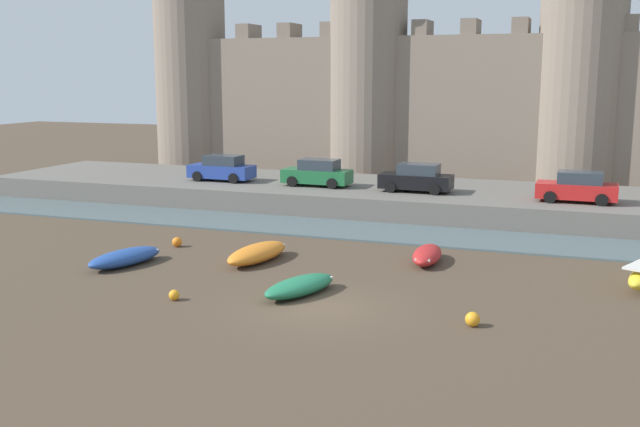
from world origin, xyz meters
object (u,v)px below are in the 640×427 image
object	(u,v)px
mooring_buoy_off_centre	(473,319)
rowboat_midflat_centre	(427,255)
rowboat_foreground_left	(125,257)
car_quay_west	(577,188)
rowboat_near_channel_left	(300,286)
car_quay_east	(318,173)
car_quay_centre_east	(222,169)
mooring_buoy_near_channel	(174,295)
rowboat_near_channel_right	(257,253)
car_quay_centre_west	(417,178)
mooring_buoy_mid_mud	(177,242)

from	to	relation	value
mooring_buoy_off_centre	rowboat_midflat_centre	bearing A→B (deg)	112.14
mooring_buoy_off_centre	rowboat_foreground_left	bearing A→B (deg)	169.34
car_quay_west	mooring_buoy_off_centre	bearing A→B (deg)	-98.53
rowboat_near_channel_left	car_quay_east	world-z (taller)	car_quay_east
rowboat_midflat_centre	car_quay_west	xyz separation A→B (m)	(5.77, 10.41, 1.72)
mooring_buoy_off_centre	car_quay_centre_east	distance (m)	26.47
mooring_buoy_near_channel	rowboat_near_channel_left	bearing A→B (deg)	28.33
car_quay_west	car_quay_centre_east	bearing A→B (deg)	177.93
rowboat_near_channel_left	car_quay_east	xyz separation A→B (m)	(-5.68, 17.37, 1.74)
car_quay_east	rowboat_near_channel_right	bearing A→B (deg)	-80.91
rowboat_near_channel_left	rowboat_foreground_left	bearing A→B (deg)	170.12
car_quay_centre_west	car_quay_west	xyz separation A→B (m)	(8.74, -0.55, 0.00)
rowboat_near_channel_left	car_quay_centre_west	world-z (taller)	car_quay_centre_west
rowboat_midflat_centre	car_quay_east	size ratio (longest dim) A/B	0.77
rowboat_foreground_left	car_quay_east	size ratio (longest dim) A/B	0.95
mooring_buoy_mid_mud	car_quay_centre_west	xyz separation A→B (m)	(8.68, 11.95, 1.86)
car_quay_centre_west	car_quay_west	distance (m)	8.76
rowboat_foreground_left	mooring_buoy_off_centre	distance (m)	15.27
rowboat_foreground_left	rowboat_midflat_centre	bearing A→B (deg)	21.66
rowboat_near_channel_left	rowboat_midflat_centre	distance (m)	7.09
rowboat_near_channel_left	car_quay_west	xyz separation A→B (m)	(9.18, 16.63, 1.74)
rowboat_foreground_left	rowboat_near_channel_left	size ratio (longest dim) A/B	1.06
rowboat_near_channel_right	rowboat_foreground_left	bearing A→B (deg)	-153.47
car_quay_centre_east	car_quay_west	bearing A→B (deg)	-2.07
mooring_buoy_off_centre	car_quay_centre_west	bearing A→B (deg)	108.09
mooring_buoy_mid_mud	car_quay_east	world-z (taller)	car_quay_east
rowboat_near_channel_left	car_quay_centre_east	size ratio (longest dim) A/B	0.89
rowboat_midflat_centre	car_quay_centre_east	xyz separation A→B (m)	(-15.53, 11.18, 1.72)
mooring_buoy_mid_mud	car_quay_east	size ratio (longest dim) A/B	0.11
rowboat_near_channel_right	car_quay_centre_west	bearing A→B (deg)	73.26
rowboat_near_channel_right	car_quay_centre_west	distance (m)	13.90
mooring_buoy_near_channel	car_quay_centre_east	xyz separation A→B (m)	(-8.13, 19.55, 1.90)
car_quay_centre_west	car_quay_east	world-z (taller)	same
car_quay_west	rowboat_near_channel_right	bearing A→B (deg)	-135.14
mooring_buoy_off_centre	car_quay_east	world-z (taller)	car_quay_east
rowboat_near_channel_right	car_quay_centre_east	bearing A→B (deg)	122.59
rowboat_near_channel_right	car_quay_centre_east	distance (m)	16.02
rowboat_near_channel_right	car_quay_centre_east	size ratio (longest dim) A/B	0.99
rowboat_near_channel_right	car_quay_west	distance (m)	18.02
car_quay_centre_west	rowboat_near_channel_left	bearing A→B (deg)	-91.44
car_quay_west	rowboat_foreground_left	bearing A→B (deg)	-139.46
rowboat_midflat_centre	mooring_buoy_off_centre	distance (m)	8.17
car_quay_east	car_quay_west	world-z (taller)	same
mooring_buoy_mid_mud	car_quay_east	xyz separation A→B (m)	(2.56, 12.13, 1.86)
mooring_buoy_mid_mud	car_quay_centre_west	bearing A→B (deg)	54.01
rowboat_foreground_left	car_quay_centre_east	xyz separation A→B (m)	(-3.60, 15.91, 1.73)
rowboat_near_channel_right	car_quay_east	bearing A→B (deg)	99.09
rowboat_near_channel_left	mooring_buoy_near_channel	xyz separation A→B (m)	(-3.99, -2.15, -0.16)
rowboat_near_channel_right	mooring_buoy_off_centre	xyz separation A→B (m)	(10.02, -5.32, -0.15)
car_quay_centre_west	car_quay_east	xyz separation A→B (m)	(-6.11, 0.18, 0.00)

